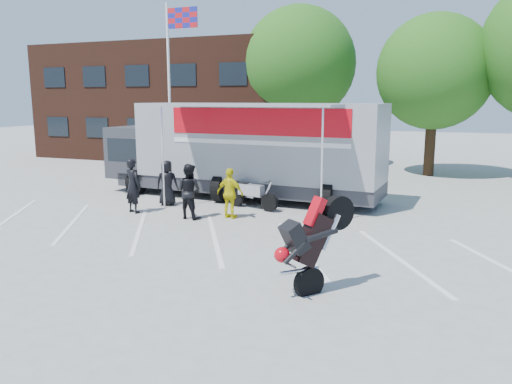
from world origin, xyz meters
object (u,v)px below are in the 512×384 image
Objects in this scene: flagpole at (173,69)px; spectator_hivis at (230,193)px; parked_motorcycle at (252,209)px; stunt_bike_rider at (334,288)px; tree_mid at (435,72)px; spectator_leather_c at (189,191)px; tree_left at (299,64)px; transporter_truck at (246,198)px; spectator_leather_b at (133,186)px; spectator_leather_a at (167,183)px.

flagpole is 9.91m from spectator_hivis.
parked_motorcycle is 1.31× the size of spectator_hivis.
stunt_bike_rider is (10.23, -11.37, -5.05)m from flagpole.
spectator_hivis reaches higher than stunt_bike_rider.
tree_mid is (11.24, 5.00, -0.11)m from flagpole.
stunt_bike_rider is 1.21× the size of spectator_leather_c.
tree_left reaches higher than spectator_hivis.
tree_mid is 11.62m from transporter_truck.
spectator_leather_b is at bearing -70.19° from flagpole.
tree_mid is 14.16m from spectator_leather_a.
tree_mid reaches higher than spectator_leather_c.
spectator_leather_b is 1.04× the size of spectator_leather_c.
transporter_truck reaches higher than spectator_leather_c.
spectator_hivis is at bearing 171.72° from stunt_bike_rider.
transporter_truck is at bearing -85.04° from tree_left.
stunt_bike_rider is (-1.01, -16.37, -4.94)m from tree_mid.
parked_motorcycle is at bearing -81.01° from tree_left.
tree_left is 5.00× the size of spectator_leather_c.
tree_left is 1.13× the size of tree_mid.
tree_left is at bearing 147.54° from stunt_bike_rider.
flagpole reaches higher than transporter_truck.
tree_left reaches higher than spectator_leather_b.
spectator_leather_b is at bearing -97.17° from tree_left.
tree_left is 12.73m from spectator_leather_a.
tree_left is at bearing 24.28° from parked_motorcycle.
spectator_hivis is (3.30, 0.44, -0.10)m from spectator_leather_b.
spectator_hivis is at bearing -169.82° from parked_motorcycle.
flagpole reaches higher than tree_mid.
tree_mid is at bearing -144.50° from spectator_leather_a.
spectator_leather_a is at bearing -11.24° from spectator_hivis.
flagpole is 3.84× the size of parked_motorcycle.
spectator_leather_b reaches higher than spectator_leather_a.
transporter_truck is 5.34× the size of stunt_bike_rider.
tree_left is at bearing 54.72° from flagpole.
flagpole is 12.31m from tree_mid.
tree_mid is (7.00, -1.00, -0.62)m from tree_left.
spectator_leather_c is at bearing 29.22° from spectator_hivis.
spectator_leather_a is at bearing -96.06° from tree_left.
transporter_truck is 1.95m from parked_motorcycle.
tree_mid is at bearing -109.32° from spectator_leather_c.
spectator_leather_b is (-3.43, -1.96, 0.90)m from parked_motorcycle.
spectator_leather_b is at bearing -121.02° from transporter_truck.
stunt_bike_rider is at bearing 168.05° from spectator_leather_b.
stunt_bike_rider is 9.20m from spectator_leather_a.
tree_left reaches higher than spectator_leather_a.
stunt_bike_rider is at bearing -130.30° from parked_motorcycle.
flagpole is at bearing -53.43° from spectator_leather_b.
transporter_truck reaches higher than parked_motorcycle.
flagpole is at bearing 170.51° from stunt_bike_rider.
tree_mid reaches higher than spectator_leather_a.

